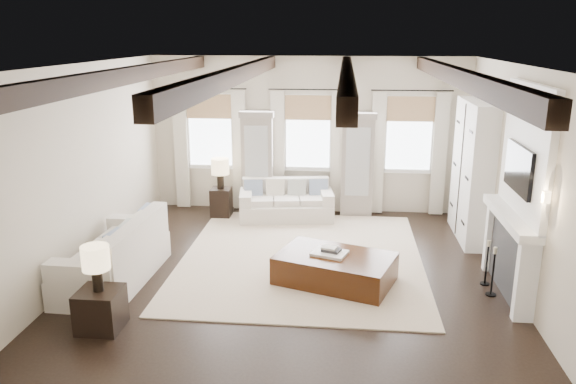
# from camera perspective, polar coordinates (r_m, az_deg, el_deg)

# --- Properties ---
(ground) EXTENTS (7.50, 7.50, 0.00)m
(ground) POSITION_cam_1_polar(r_m,az_deg,el_deg) (8.56, 0.29, -9.26)
(ground) COLOR black
(ground) RESTS_ON ground
(room_shell) EXTENTS (6.54, 7.54, 3.22)m
(room_shell) POSITION_cam_1_polar(r_m,az_deg,el_deg) (8.79, 5.74, 4.32)
(room_shell) COLOR beige
(room_shell) RESTS_ON ground
(area_rug) EXTENTS (3.96, 4.60, 0.02)m
(area_rug) POSITION_cam_1_polar(r_m,az_deg,el_deg) (9.47, 1.40, -6.65)
(area_rug) COLOR beige
(area_rug) RESTS_ON ground
(sofa_back) EXTENTS (1.95, 1.09, 0.79)m
(sofa_back) POSITION_cam_1_polar(r_m,az_deg,el_deg) (11.34, -0.18, -1.17)
(sofa_back) COLOR silver
(sofa_back) RESTS_ON ground
(sofa_left) EXTENTS (1.08, 2.25, 0.95)m
(sofa_left) POSITION_cam_1_polar(r_m,az_deg,el_deg) (8.87, -16.92, -6.35)
(sofa_left) COLOR silver
(sofa_left) RESTS_ON ground
(ottoman) EXTENTS (1.93, 1.54, 0.44)m
(ottoman) POSITION_cam_1_polar(r_m,az_deg,el_deg) (8.53, 4.80, -7.79)
(ottoman) COLOR black
(ottoman) RESTS_ON ground
(tray) EXTENTS (0.60, 0.52, 0.04)m
(tray) POSITION_cam_1_polar(r_m,az_deg,el_deg) (8.47, 4.24, -6.20)
(tray) COLOR white
(tray) RESTS_ON ottoman
(book_lower) EXTENTS (0.31, 0.27, 0.04)m
(book_lower) POSITION_cam_1_polar(r_m,az_deg,el_deg) (8.47, 4.43, -5.90)
(book_lower) COLOR #262628
(book_lower) RESTS_ON tray
(book_upper) EXTENTS (0.26, 0.23, 0.03)m
(book_upper) POSITION_cam_1_polar(r_m,az_deg,el_deg) (8.46, 4.22, -5.66)
(book_upper) COLOR beige
(book_upper) RESTS_ON book_lower
(side_table_front) EXTENTS (0.53, 0.53, 0.53)m
(side_table_front) POSITION_cam_1_polar(r_m,az_deg,el_deg) (7.62, -18.50, -11.24)
(side_table_front) COLOR black
(side_table_front) RESTS_ON ground
(lamp_front) EXTENTS (0.34, 0.34, 0.59)m
(lamp_front) POSITION_cam_1_polar(r_m,az_deg,el_deg) (7.35, -18.95, -6.59)
(lamp_front) COLOR black
(lamp_front) RESTS_ON side_table_front
(side_table_back) EXTENTS (0.40, 0.40, 0.60)m
(side_table_back) POSITION_cam_1_polar(r_m,az_deg,el_deg) (11.55, -6.79, -1.06)
(side_table_back) COLOR black
(side_table_back) RESTS_ON ground
(lamp_back) EXTENTS (0.36, 0.36, 0.62)m
(lamp_back) POSITION_cam_1_polar(r_m,az_deg,el_deg) (11.37, -6.91, 2.41)
(lamp_back) COLOR black
(lamp_back) RESTS_ON side_table_back
(candlestick_near) EXTENTS (0.15, 0.15, 0.73)m
(candlestick_near) POSITION_cam_1_polar(r_m,az_deg,el_deg) (8.59, 20.08, -7.98)
(candlestick_near) COLOR black
(candlestick_near) RESTS_ON ground
(candlestick_far) EXTENTS (0.14, 0.14, 0.70)m
(candlestick_far) POSITION_cam_1_polar(r_m,az_deg,el_deg) (8.92, 19.51, -7.13)
(candlestick_far) COLOR black
(candlestick_far) RESTS_ON ground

